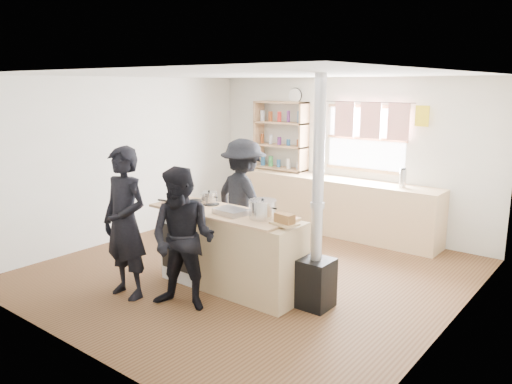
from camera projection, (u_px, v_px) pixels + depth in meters
ground at (251, 272)px, 6.49m from camera, size 5.00×5.00×0.01m
back_counter at (336, 206)px, 8.10m from camera, size 3.40×0.55×0.90m
shelving_unit at (281, 136)px, 8.69m from camera, size 1.00×0.28×1.20m
thermos at (403, 178)px, 7.32m from camera, size 0.10×0.10×0.27m
cooking_island at (231, 251)px, 5.88m from camera, size 1.97×0.64×0.93m
skillet_greens at (179, 202)px, 6.17m from camera, size 0.32×0.32×0.05m
roast_tray at (231, 211)px, 5.70m from camera, size 0.40×0.31×0.06m
stockpot_stove at (209, 198)px, 6.21m from camera, size 0.20×0.20×0.17m
stockpot_counter at (263, 209)px, 5.52m from camera, size 0.31×0.31×0.23m
bread_board at (285, 220)px, 5.27m from camera, size 0.31×0.25×0.12m
flue_heater at (316, 251)px, 5.33m from camera, size 0.35×0.35×2.50m
person_near_left at (125, 223)px, 5.59m from camera, size 0.64×0.43×1.73m
person_near_right at (183, 239)px, 5.29m from camera, size 0.90×0.80×1.55m
person_far at (244, 199)px, 6.89m from camera, size 1.18×0.83×1.67m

